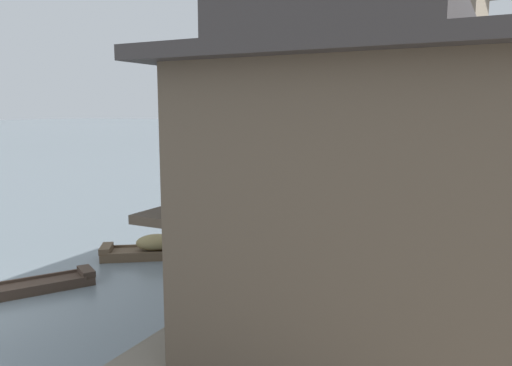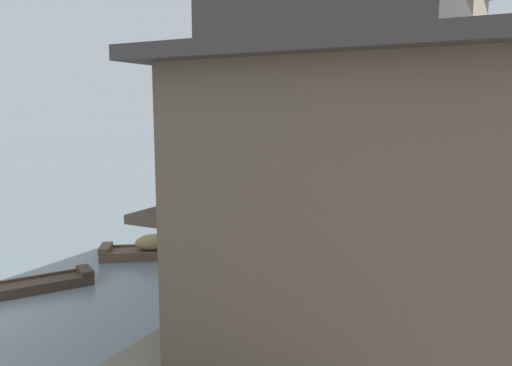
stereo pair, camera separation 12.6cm
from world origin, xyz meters
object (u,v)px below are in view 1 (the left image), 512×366
(boat_moored_second, at_px, (393,179))
(house_waterfront_nearest, at_px, (365,189))
(house_waterfront_second, at_px, (397,114))
(boat_moored_third, at_px, (157,248))
(house_waterfront_tall, at_px, (428,146))
(boat_moored_nearest, at_px, (324,177))
(boat_moored_far, at_px, (314,223))

(boat_moored_second, xyz_separation_m, house_waterfront_nearest, (5.08, -27.41, 3.60))
(boat_moored_second, xyz_separation_m, house_waterfront_second, (4.46, -21.73, 4.91))
(boat_moored_third, height_order, house_waterfront_tall, house_waterfront_tall)
(boat_moored_nearest, height_order, house_waterfront_tall, house_waterfront_tall)
(boat_moored_far, bearing_deg, boat_moored_third, -116.28)
(house_waterfront_nearest, bearing_deg, boat_moored_far, 114.51)
(house_waterfront_second, bearing_deg, boat_moored_second, 101.59)
(house_waterfront_nearest, bearing_deg, boat_moored_nearest, 110.80)
(house_waterfront_second, bearing_deg, boat_moored_nearest, 114.53)
(boat_moored_second, bearing_deg, boat_moored_third, -98.68)
(boat_moored_far, bearing_deg, house_waterfront_second, -51.34)
(boat_moored_far, bearing_deg, boat_moored_second, 89.55)
(boat_moored_far, distance_m, house_waterfront_nearest, 13.03)
(house_waterfront_tall, bearing_deg, boat_moored_far, -173.71)
(house_waterfront_second, relative_size, house_waterfront_tall, 1.21)
(boat_moored_third, bearing_deg, boat_moored_far, 63.72)
(boat_moored_second, bearing_deg, house_waterfront_nearest, -79.51)
(boat_moored_third, bearing_deg, boat_moored_nearest, 93.38)
(boat_moored_second, distance_m, house_waterfront_second, 22.72)
(boat_moored_second, relative_size, house_waterfront_tall, 0.56)
(boat_moored_second, height_order, house_waterfront_tall, house_waterfront_tall)
(boat_moored_second, xyz_separation_m, boat_moored_third, (-3.48, -22.80, 0.18))
(boat_moored_third, height_order, house_waterfront_nearest, house_waterfront_nearest)
(boat_moored_second, height_order, boat_moored_third, boat_moored_third)
(boat_moored_nearest, bearing_deg, boat_moored_second, 18.56)
(boat_moored_far, relative_size, house_waterfront_second, 0.62)
(boat_moored_far, relative_size, house_waterfront_tall, 0.75)
(boat_moored_second, distance_m, boat_moored_far, 16.00)
(house_waterfront_nearest, height_order, house_waterfront_tall, same)
(boat_moored_second, distance_m, house_waterfront_tall, 16.53)
(boat_moored_third, relative_size, house_waterfront_second, 0.43)
(boat_moored_second, distance_m, house_waterfront_nearest, 28.11)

